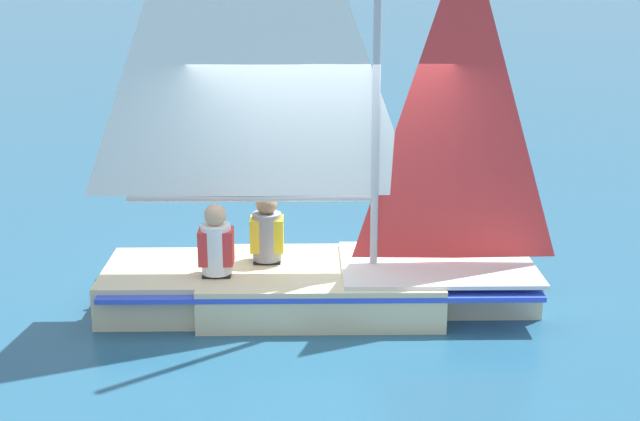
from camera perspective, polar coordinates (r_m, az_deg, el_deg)
ground_plane at (r=9.30m, az=0.00°, el=-6.11°), size 260.00×260.00×0.00m
sailboat_main at (r=9.01m, az=-0.39°, el=-1.11°), size 4.59×2.56×5.79m
sailor_helm at (r=9.26m, az=-3.41°, el=-2.16°), size 0.40×0.37×1.16m
sailor_crew at (r=8.92m, az=-6.64°, el=-2.97°), size 0.40×0.37×1.16m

